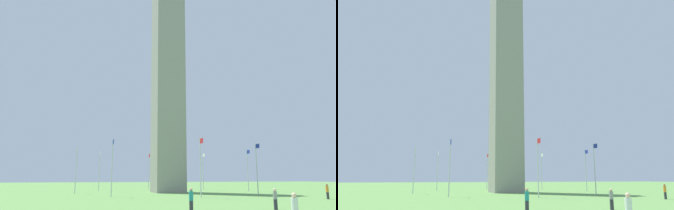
{
  "view_description": "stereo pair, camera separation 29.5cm",
  "coord_description": "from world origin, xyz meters",
  "views": [
    {
      "loc": [
        55.45,
        -15.78,
        2.47
      ],
      "look_at": [
        0.0,
        0.0,
        15.1
      ],
      "focal_mm": 35.45,
      "sensor_mm": 36.0,
      "label": 1
    },
    {
      "loc": [
        55.53,
        -15.49,
        2.47
      ],
      "look_at": [
        0.0,
        0.0,
        15.1
      ],
      "focal_mm": 35.45,
      "sensor_mm": 36.0,
      "label": 2
    }
  ],
  "objects": [
    {
      "name": "flagpole_w",
      "position": [
        0.06,
        -15.18,
        4.15
      ],
      "size": [
        1.12,
        0.14,
        7.53
      ],
      "color": "silver",
      "rests_on": "ground"
    },
    {
      "name": "flagpole_sw",
      "position": [
        -10.67,
        -10.73,
        4.15
      ],
      "size": [
        1.12,
        0.14,
        7.53
      ],
      "color": "silver",
      "rests_on": "ground"
    },
    {
      "name": "person_gray_shirt",
      "position": [
        31.8,
        -0.28,
        0.82
      ],
      "size": [
        0.32,
        0.32,
        1.65
      ],
      "rotation": [
        0.0,
        0.0,
        3.15
      ],
      "color": "#2D2D38",
      "rests_on": "ground"
    },
    {
      "name": "flagpole_n",
      "position": [
        15.24,
        0.0,
        4.15
      ],
      "size": [
        1.12,
        0.14,
        7.53
      ],
      "color": "silver",
      "rests_on": "ground"
    },
    {
      "name": "person_orange_shirt",
      "position": [
        22.16,
        13.05,
        0.88
      ],
      "size": [
        0.32,
        0.32,
        1.76
      ],
      "rotation": [
        0.0,
        0.0,
        -2.4
      ],
      "color": "#2D2D38",
      "rests_on": "ground"
    },
    {
      "name": "flagpole_e",
      "position": [
        0.06,
        15.18,
        4.15
      ],
      "size": [
        1.12,
        0.14,
        7.53
      ],
      "color": "silver",
      "rests_on": "ground"
    },
    {
      "name": "flagpole_s",
      "position": [
        -15.12,
        0.0,
        4.15
      ],
      "size": [
        1.12,
        0.14,
        7.53
      ],
      "color": "silver",
      "rests_on": "ground"
    },
    {
      "name": "flagpole_ne",
      "position": [
        10.8,
        10.73,
        4.15
      ],
      "size": [
        1.12,
        0.14,
        7.53
      ],
      "color": "silver",
      "rests_on": "ground"
    },
    {
      "name": "flagpole_nw",
      "position": [
        10.8,
        -10.73,
        4.15
      ],
      "size": [
        1.12,
        0.14,
        7.53
      ],
      "color": "silver",
      "rests_on": "ground"
    },
    {
      "name": "person_teal_shirt",
      "position": [
        31.5,
        -7.18,
        0.85
      ],
      "size": [
        0.32,
        0.32,
        1.72
      ],
      "rotation": [
        0.0,
        0.0,
        2.93
      ],
      "color": "#2D2D38",
      "rests_on": "ground"
    },
    {
      "name": "flagpole_se",
      "position": [
        -10.67,
        10.73,
        4.15
      ],
      "size": [
        1.12,
        0.14,
        7.53
      ],
      "color": "silver",
      "rests_on": "ground"
    },
    {
      "name": "obelisk_monument",
      "position": [
        0.0,
        0.0,
        23.02
      ],
      "size": [
        5.06,
        5.06,
        46.03
      ],
      "color": "gray",
      "rests_on": "ground"
    },
    {
      "name": "ground_plane",
      "position": [
        0.0,
        0.0,
        0.0
      ],
      "size": [
        260.0,
        260.0,
        0.0
      ],
      "primitive_type": "plane",
      "color": "#609347"
    }
  ]
}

